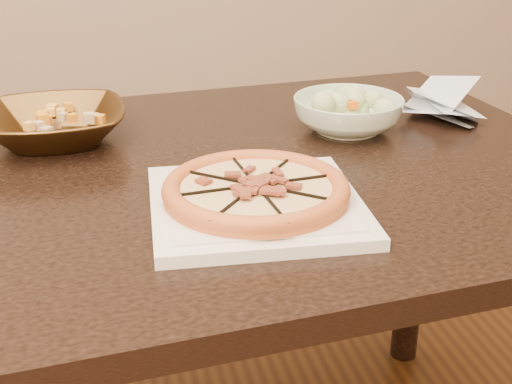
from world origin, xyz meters
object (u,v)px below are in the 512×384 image
pizza (256,189)px  bronze_bowl (54,125)px  dining_table (175,224)px  salad_bowl (348,114)px  plate (256,204)px

pizza → bronze_bowl: bearing=128.1°
dining_table → salad_bowl: salad_bowl is taller
bronze_bowl → salad_bowl: bearing=-6.3°
bronze_bowl → salad_bowl: size_ratio=1.25×
dining_table → pizza: (0.10, -0.18, 0.13)m
dining_table → bronze_bowl: bearing=134.7°
plate → salad_bowl: salad_bowl is taller
dining_table → pizza: bearing=-60.6°
plate → pizza: pizza is taller
bronze_bowl → dining_table: bearing=-45.3°
pizza → bronze_bowl: size_ratio=1.04×
pizza → bronze_bowl: 0.47m
plate → dining_table: bearing=119.4°
dining_table → plate: plate is taller
bronze_bowl → pizza: bearing=-51.9°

